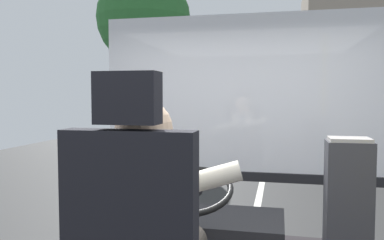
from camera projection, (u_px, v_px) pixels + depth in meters
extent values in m
cube|color=#2C2C2C|center=(266.00, 165.00, 10.58)|extent=(18.00, 44.00, 0.05)
cube|color=silver|center=(266.00, 164.00, 10.58)|extent=(0.12, 39.60, 0.00)
cube|color=black|center=(129.00, 224.00, 1.36)|extent=(0.48, 0.10, 0.66)
cube|color=black|center=(128.00, 98.00, 1.34)|extent=(0.22, 0.10, 0.18)
cylinder|color=silver|center=(145.00, 225.00, 1.52)|extent=(0.32, 0.32, 0.55)
cube|color=navy|center=(157.00, 197.00, 1.68)|extent=(0.06, 0.01, 0.34)
sphere|color=beige|center=(144.00, 129.00, 1.50)|extent=(0.22, 0.22, 0.22)
cylinder|color=silver|center=(185.00, 185.00, 1.72)|extent=(0.52, 0.18, 0.22)
cylinder|color=silver|center=(140.00, 183.00, 1.77)|extent=(0.52, 0.18, 0.22)
cylinder|color=black|center=(193.00, 216.00, 2.39)|extent=(0.07, 0.20, 0.38)
torus|color=black|center=(191.00, 190.00, 2.31)|extent=(0.51, 0.49, 0.21)
cylinder|color=black|center=(191.00, 190.00, 2.31)|extent=(0.14, 0.14, 0.08)
cube|color=#333338|center=(347.00, 226.00, 2.22)|extent=(0.25, 0.20, 0.97)
cube|color=#9E9993|center=(349.00, 139.00, 2.19)|extent=(0.22, 0.18, 0.02)
cube|color=silver|center=(240.00, 93.00, 3.47)|extent=(2.50, 0.01, 1.40)
cube|color=black|center=(240.00, 176.00, 3.52)|extent=(2.50, 0.08, 0.08)
cylinder|color=#4C3828|center=(144.00, 104.00, 11.52)|extent=(0.34, 0.34, 3.22)
sphere|color=#29652D|center=(144.00, 18.00, 11.36)|extent=(2.72, 2.72, 2.72)
cylinder|color=black|center=(365.00, 138.00, 14.50)|extent=(0.14, 0.55, 0.55)
cylinder|color=black|center=(381.00, 147.00, 12.12)|extent=(0.14, 0.55, 0.55)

